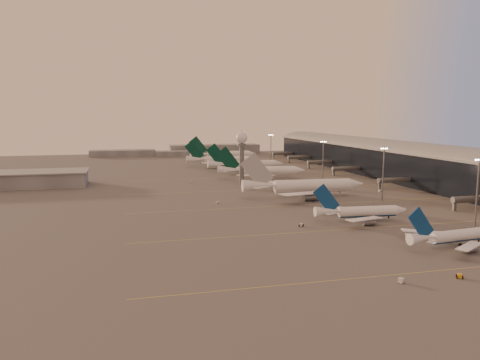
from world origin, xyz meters
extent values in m
plane|color=#4D4B4B|center=(0.00, 0.00, 0.00)|extent=(700.00, 700.00, 0.00)
cube|color=gold|center=(30.00, 10.00, 0.01)|extent=(180.00, 0.25, 0.02)
cube|color=gold|center=(30.00, 55.00, 0.01)|extent=(180.00, 0.25, 0.02)
cube|color=gold|center=(30.00, 100.00, 0.01)|extent=(180.00, 0.25, 0.02)
cube|color=gold|center=(30.00, 150.00, 0.01)|extent=(180.00, 0.25, 0.02)
cube|color=black|center=(108.00, 110.00, 9.00)|extent=(36.00, 360.00, 18.00)
cylinder|color=gray|center=(108.00, 110.00, 18.00)|extent=(10.08, 360.00, 10.08)
cube|color=gray|center=(108.00, 110.00, 18.20)|extent=(40.00, 362.00, 0.80)
cylinder|color=#5A5D62|center=(82.00, 28.00, 4.50)|extent=(22.00, 2.80, 2.80)
cube|color=#5A5D62|center=(72.00, 28.00, 2.20)|extent=(1.20, 1.20, 4.40)
cylinder|color=#5A5D62|center=(82.00, 86.00, 4.50)|extent=(22.00, 2.80, 2.80)
cube|color=#5A5D62|center=(72.00, 86.00, 2.20)|extent=(1.20, 1.20, 4.40)
cylinder|color=#5A5D62|center=(82.00, 142.00, 4.50)|extent=(22.00, 2.80, 2.80)
cube|color=#5A5D62|center=(72.00, 142.00, 2.20)|extent=(1.20, 1.20, 4.40)
cylinder|color=#5A5D62|center=(82.00, 184.00, 4.50)|extent=(22.00, 2.80, 2.80)
cube|color=#5A5D62|center=(72.00, 184.00, 2.20)|extent=(1.20, 1.20, 4.40)
cylinder|color=#5A5D62|center=(82.00, 226.00, 4.50)|extent=(22.00, 2.80, 2.80)
cube|color=#5A5D62|center=(72.00, 226.00, 2.20)|extent=(1.20, 1.20, 4.40)
cylinder|color=#5A5D62|center=(82.00, 266.00, 4.50)|extent=(22.00, 2.80, 2.80)
cube|color=#5A5D62|center=(72.00, 266.00, 2.20)|extent=(1.20, 1.20, 4.40)
cube|color=slate|center=(-120.00, 140.00, 4.00)|extent=(80.00, 25.00, 8.00)
cube|color=gray|center=(-120.00, 140.00, 8.20)|extent=(82.00, 27.00, 0.60)
cylinder|color=#5A5D62|center=(5.00, 120.00, 11.00)|extent=(2.60, 2.60, 22.00)
cylinder|color=#5A5D62|center=(5.00, 120.00, 22.50)|extent=(5.20, 5.20, 1.20)
sphere|color=white|center=(5.00, 120.00, 26.40)|extent=(6.40, 6.40, 6.40)
cylinder|color=#5A5D62|center=(5.00, 120.00, 30.10)|extent=(0.16, 0.16, 2.00)
cylinder|color=#5A5D62|center=(58.00, 0.00, 12.50)|extent=(0.56, 0.56, 25.00)
cube|color=#5A5D62|center=(58.00, 0.00, 24.50)|extent=(3.60, 0.25, 0.25)
sphere|color=#FFEABF|center=(56.50, 0.00, 24.10)|extent=(0.56, 0.56, 0.56)
sphere|color=#FFEABF|center=(57.50, 0.00, 24.10)|extent=(0.56, 0.56, 0.56)
cylinder|color=#5A5D62|center=(55.00, 55.00, 12.50)|extent=(0.56, 0.56, 25.00)
cube|color=#5A5D62|center=(55.00, 55.00, 24.50)|extent=(3.60, 0.25, 0.25)
sphere|color=#FFEABF|center=(53.50, 55.00, 24.10)|extent=(0.56, 0.56, 0.56)
sphere|color=#FFEABF|center=(54.50, 55.00, 24.10)|extent=(0.56, 0.56, 0.56)
sphere|color=#FFEABF|center=(55.50, 55.00, 24.10)|extent=(0.56, 0.56, 0.56)
sphere|color=#FFEABF|center=(56.50, 55.00, 24.10)|extent=(0.56, 0.56, 0.56)
cylinder|color=#5A5D62|center=(50.00, 110.00, 12.50)|extent=(0.56, 0.56, 25.00)
cube|color=#5A5D62|center=(50.00, 110.00, 24.50)|extent=(3.60, 0.25, 0.25)
sphere|color=#FFEABF|center=(48.50, 110.00, 24.10)|extent=(0.56, 0.56, 0.56)
sphere|color=#FFEABF|center=(49.50, 110.00, 24.10)|extent=(0.56, 0.56, 0.56)
sphere|color=#FFEABF|center=(50.50, 110.00, 24.10)|extent=(0.56, 0.56, 0.56)
sphere|color=#FFEABF|center=(51.50, 110.00, 24.10)|extent=(0.56, 0.56, 0.56)
cylinder|color=#5A5D62|center=(48.00, 200.00, 12.50)|extent=(0.56, 0.56, 25.00)
cube|color=#5A5D62|center=(48.00, 200.00, 24.50)|extent=(3.60, 0.25, 0.25)
sphere|color=#FFEABF|center=(46.50, 200.00, 24.10)|extent=(0.56, 0.56, 0.56)
sphere|color=#FFEABF|center=(47.50, 200.00, 24.10)|extent=(0.56, 0.56, 0.56)
sphere|color=#FFEABF|center=(48.50, 200.00, 24.10)|extent=(0.56, 0.56, 0.56)
sphere|color=#FFEABF|center=(49.50, 200.00, 24.10)|extent=(0.56, 0.56, 0.56)
cube|color=slate|center=(-60.00, 320.00, 3.00)|extent=(60.00, 18.00, 6.00)
cube|color=slate|center=(30.00, 330.00, 4.50)|extent=(90.00, 20.00, 9.00)
cube|color=slate|center=(-10.00, 310.00, 2.50)|extent=(40.00, 15.00, 5.00)
cylinder|color=white|center=(38.03, -16.85, 2.82)|extent=(20.57, 5.64, 3.46)
cylinder|color=navy|center=(38.03, -16.85, 2.04)|extent=(20.06, 4.63, 2.49)
cone|color=white|center=(23.70, -18.41, 3.25)|extent=(8.84, 4.36, 3.46)
cube|color=white|center=(34.00, -25.85, 2.22)|extent=(14.07, 11.08, 1.09)
cylinder|color=gray|center=(36.24, -23.58, 0.64)|extent=(4.15, 2.66, 2.25)
cube|color=gray|center=(36.24, -23.58, 1.61)|extent=(0.30, 0.26, 1.38)
cube|color=white|center=(32.15, -8.93, 2.22)|extent=(14.91, 8.61, 1.09)
cylinder|color=gray|center=(34.83, -10.66, 0.64)|extent=(4.15, 2.66, 2.25)
cube|color=gray|center=(34.83, -10.66, 1.61)|extent=(0.30, 0.26, 1.38)
cube|color=navy|center=(23.28, -18.45, 7.53)|extent=(9.47, 1.35, 10.31)
cube|color=white|center=(24.16, -22.31, 3.34)|extent=(4.11, 3.34, 0.23)
cube|color=white|center=(23.31, -14.50, 3.34)|extent=(4.20, 2.72, 0.23)
cylinder|color=black|center=(45.71, -16.01, 0.46)|extent=(0.46, 0.46, 0.91)
cylinder|color=black|center=(36.19, -15.03, 0.50)|extent=(1.04, 0.56, 1.00)
cylinder|color=black|center=(36.62, -19.01, 0.50)|extent=(1.04, 0.56, 1.00)
cylinder|color=white|center=(28.10, 20.30, 3.10)|extent=(22.53, 5.61, 3.79)
cylinder|color=navy|center=(28.10, 20.30, 2.24)|extent=(21.99, 4.51, 2.73)
cone|color=white|center=(41.36, 19.21, 3.10)|extent=(4.61, 4.14, 3.79)
cone|color=white|center=(12.34, 21.59, 3.57)|extent=(9.63, 4.55, 3.79)
cube|color=white|center=(21.89, 11.44, 2.43)|extent=(16.29, 9.81, 1.19)
cylinder|color=gray|center=(24.77, 13.42, 0.70)|extent=(4.50, 2.81, 2.47)
cube|color=gray|center=(24.77, 13.42, 1.77)|extent=(0.32, 0.27, 1.52)
cube|color=white|center=(23.41, 30.05, 2.43)|extent=(15.59, 11.85, 1.19)
cylinder|color=gray|center=(25.94, 27.63, 0.70)|extent=(4.50, 2.81, 2.47)
cube|color=gray|center=(25.94, 27.63, 1.77)|extent=(0.32, 0.27, 1.52)
cube|color=navy|center=(11.87, 21.63, 8.26)|extent=(10.41, 1.20, 11.31)
cube|color=white|center=(12.02, 17.29, 3.67)|extent=(4.61, 3.07, 0.25)
cube|color=white|center=(12.72, 25.89, 3.67)|extent=(4.54, 3.59, 0.25)
cylinder|color=black|center=(36.55, 19.61, 0.50)|extent=(0.50, 0.50, 1.00)
cylinder|color=black|center=(26.49, 22.64, 0.55)|extent=(1.14, 0.59, 1.10)
cylinder|color=black|center=(26.13, 18.26, 0.55)|extent=(1.14, 0.59, 1.10)
cylinder|color=white|center=(28.78, 74.60, 4.08)|extent=(37.89, 8.02, 5.88)
cylinder|color=white|center=(28.78, 74.60, 2.75)|extent=(37.04, 6.34, 4.23)
cone|color=white|center=(51.19, 73.31, 4.08)|extent=(7.60, 6.28, 5.88)
cone|color=white|center=(2.13, 76.13, 4.81)|extent=(16.08, 6.77, 5.88)
cube|color=white|center=(18.72, 59.51, 3.05)|extent=(27.14, 16.97, 1.75)
cylinder|color=gray|center=(23.48, 62.94, 0.66)|extent=(7.49, 4.23, 3.82)
cube|color=gray|center=(23.48, 62.94, 2.02)|extent=(0.30, 0.25, 2.35)
cube|color=white|center=(20.52, 90.74, 3.05)|extent=(26.32, 19.36, 1.75)
cylinder|color=gray|center=(24.85, 86.78, 0.66)|extent=(7.49, 4.23, 3.82)
cube|color=gray|center=(24.85, 86.78, 2.02)|extent=(0.30, 0.25, 2.35)
cube|color=#9DA0A5|center=(1.35, 76.17, 11.75)|extent=(16.28, 1.27, 17.44)
cube|color=white|center=(1.40, 68.88, 4.96)|extent=(7.77, 5.33, 0.24)
cube|color=white|center=(2.24, 83.41, 4.96)|extent=(7.68, 5.94, 0.24)
cylinder|color=black|center=(43.05, 73.78, 0.47)|extent=(0.47, 0.47, 0.95)
cylinder|color=black|center=(25.87, 76.85, 0.52)|extent=(1.07, 0.53, 1.04)
cylinder|color=black|center=(25.63, 72.69, 0.52)|extent=(1.07, 0.53, 1.04)
cylinder|color=white|center=(26.68, 140.23, 3.82)|extent=(33.90, 11.37, 5.40)
cylinder|color=white|center=(26.68, 140.23, 2.60)|extent=(32.97, 9.76, 3.89)
cone|color=white|center=(46.32, 136.62, 3.82)|extent=(7.35, 6.48, 5.40)
cone|color=white|center=(3.31, 144.53, 4.49)|extent=(14.78, 7.85, 5.40)
cube|color=white|center=(16.02, 127.88, 2.87)|extent=(24.87, 12.71, 1.60)
cylinder|color=gray|center=(20.65, 130.41, 0.65)|extent=(7.01, 4.62, 3.51)
cube|color=gray|center=(20.65, 130.41, 1.93)|extent=(0.32, 0.28, 2.16)
cube|color=white|center=(21.11, 155.58, 2.87)|extent=(22.54, 19.52, 1.60)
cylinder|color=gray|center=(24.54, 151.56, 0.65)|extent=(7.01, 4.62, 3.51)
cube|color=gray|center=(24.54, 151.56, 1.93)|extent=(0.32, 0.28, 2.16)
cube|color=#053225|center=(2.62, 144.66, 10.94)|extent=(14.67, 3.01, 15.98)
cube|color=white|center=(1.90, 138.20, 4.63)|extent=(6.89, 4.08, 0.23)
cube|color=white|center=(4.25, 150.95, 4.63)|extent=(6.66, 5.80, 0.23)
cylinder|color=black|center=(39.19, 137.93, 0.47)|extent=(0.47, 0.47, 0.93)
cylinder|color=black|center=(24.39, 142.74, 0.51)|extent=(1.09, 0.64, 1.02)
cylinder|color=black|center=(23.65, 138.71, 0.51)|extent=(1.09, 0.64, 1.02)
cylinder|color=white|center=(26.79, 179.13, 3.78)|extent=(33.31, 6.56, 5.35)
cylinder|color=white|center=(26.79, 179.13, 2.58)|extent=(32.60, 5.04, 3.85)
cone|color=white|center=(46.56, 178.40, 3.78)|extent=(6.61, 5.58, 5.35)
cone|color=white|center=(3.29, 179.99, 4.45)|extent=(14.08, 5.85, 5.35)
cube|color=white|center=(18.12, 165.50, 2.84)|extent=(24.08, 15.52, 1.58)
cylinder|color=gray|center=(22.29, 168.64, 0.65)|extent=(6.54, 3.71, 3.47)
cube|color=gray|center=(22.29, 168.64, 1.91)|extent=(0.28, 0.24, 2.14)
cube|color=white|center=(19.14, 193.36, 2.84)|extent=(23.61, 16.89, 1.58)
cylinder|color=gray|center=(23.08, 189.92, 0.65)|extent=(6.54, 3.71, 3.47)
cube|color=gray|center=(23.08, 189.92, 1.91)|extent=(0.28, 0.24, 2.14)
cube|color=#053225|center=(2.60, 180.02, 10.83)|extent=(14.71, 0.86, 15.82)
cube|color=white|center=(2.82, 173.59, 4.58)|extent=(6.84, 4.80, 0.23)
cube|color=white|center=(3.29, 186.41, 4.58)|extent=(6.79, 5.14, 0.23)
cylinder|color=black|center=(39.38, 178.67, 0.46)|extent=(0.46, 0.46, 0.92)
cylinder|color=black|center=(24.20, 181.26, 0.51)|extent=(1.03, 0.50, 1.01)
cylinder|color=black|center=(24.05, 177.20, 0.51)|extent=(1.03, 0.50, 1.01)
cylinder|color=white|center=(17.29, 214.15, 3.85)|extent=(34.18, 9.34, 5.45)
cylinder|color=white|center=(17.29, 214.15, 2.63)|extent=(33.33, 7.74, 3.92)
cone|color=white|center=(37.31, 211.80, 3.85)|extent=(7.13, 6.17, 5.45)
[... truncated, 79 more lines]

